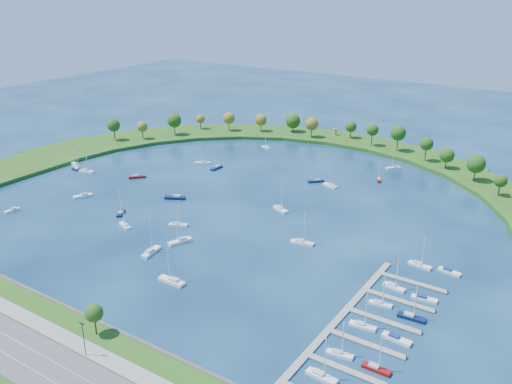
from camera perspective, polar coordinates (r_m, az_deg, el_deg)
The scene contains 38 objects.
ground at distance 250.98m, azimuth -1.58°, elevation -0.97°, with size 700.00×700.00×0.00m, color #072241.
breakwater at distance 313.43m, azimuth -3.44°, elevation 3.77°, with size 286.74×247.64×2.00m.
breakwater_trees at distance 324.98m, azimuth 5.90°, elevation 6.07°, with size 235.89×92.34×15.02m.
harbor_tower at distance 355.16m, azimuth 8.23°, elevation 6.23°, with size 2.60×2.60×4.38m.
dock_system at distance 167.08m, azimuth 10.89°, elevation -13.61°, with size 24.28×82.00×1.60m.
moored_boat_0 at distance 227.84m, azimuth -8.13°, elevation -3.33°, with size 7.95×5.35×11.43m.
moored_boat_1 at distance 275.98m, azimuth 6.27°, elevation 1.21°, with size 7.42×7.34×11.98m.
moored_boat_2 at distance 243.91m, azimuth -13.89°, elevation -2.07°, with size 5.55×7.43×10.88m.
moored_boat_3 at distance 306.25m, azimuth -18.07°, elevation 2.29°, with size 7.98×2.47×11.63m.
moored_boat_4 at distance 286.78m, azimuth -12.28°, elevation 1.62°, with size 7.56×7.98×12.64m.
moored_boat_5 at distance 262.70m, azimuth -24.04°, elevation -1.66°, with size 2.42×6.77×9.75m.
moored_boat_6 at distance 283.44m, azimuth 12.67°, elevation 1.34°, with size 4.93×7.22×10.40m.
moored_boat_7 at distance 213.72m, azimuth -7.90°, elevation -5.02°, with size 6.03×9.84×14.02m.
moored_boat_8 at distance 301.86m, azimuth -17.23°, elevation 2.12°, with size 8.55×4.59×12.11m.
moored_boat_9 at distance 231.43m, azimuth -13.48°, elevation -3.33°, with size 7.92×4.66×11.25m.
moored_boat_10 at distance 303.67m, azimuth -5.56°, elevation 3.11°, with size 8.06×6.44×12.00m.
moored_boat_11 at distance 303.11m, azimuth 14.12°, elevation 2.52°, with size 7.23×7.16×11.68m.
moored_boat_12 at distance 294.59m, azimuth -4.12°, elevation 2.59°, with size 2.54×8.36×12.21m.
moored_boat_13 at distance 187.41m, azimuth -8.75°, elevation -9.07°, with size 9.98×2.88×14.63m.
moored_boat_14 at distance 255.89m, azimuth -8.41°, elevation -0.52°, with size 9.68×6.79×14.01m.
moored_boat_15 at distance 207.45m, azimuth -10.88°, elevation -6.07°, with size 4.23×9.87×14.05m.
moored_boat_16 at distance 331.15m, azimuth 1.06°, elevation 4.74°, with size 6.71×3.63×9.51m.
moored_boat_17 at distance 211.44m, azimuth 4.81°, elevation -5.19°, with size 9.34×4.23×13.26m.
moored_boat_18 at distance 270.78m, azimuth 7.75°, elevation 0.74°, with size 8.35×4.41×11.81m.
moored_boat_19 at distance 267.94m, azimuth -17.57°, elevation -0.32°, with size 6.00×8.70×12.56m.
moored_boat_20 at distance 240.79m, azimuth 2.57°, elevation -1.73°, with size 8.92×5.85×12.79m.
moored_boat_21 at distance 314.60m, azimuth -18.33°, elevation 2.76°, with size 8.93×5.73×12.76m.
docked_boat_0 at distance 147.59m, azimuth 6.83°, elevation -18.41°, with size 8.68×3.00×12.53m.
docked_boat_2 at distance 155.29m, azimuth 8.70°, elevation -16.24°, with size 7.67×3.17×10.94m.
docked_boat_3 at distance 152.23m, azimuth 12.41°, elevation -17.42°, with size 7.68×2.16×11.29m.
docked_boat_4 at distance 166.94m, azimuth 11.02°, elevation -13.43°, with size 8.20×3.08×11.77m.
docked_boat_5 at distance 163.96m, azimuth 14.41°, elevation -14.57°, with size 8.72×3.09×1.74m.
docked_boat_6 at distance 178.02m, azimuth 12.82°, elevation -11.20°, with size 7.42×2.92×10.61m.
docked_boat_7 at distance 173.92m, azimuth 15.87°, elevation -12.34°, with size 8.50×2.88×12.30m.
docked_boat_8 at distance 187.83m, azimuth 14.18°, elevation -9.48°, with size 7.93×3.32×11.30m.
docked_boat_9 at distance 184.20m, azimuth 17.08°, elevation -10.56°, with size 8.26×3.16×1.64m.
docked_boat_10 at distance 203.40m, azimuth 16.68°, elevation -7.23°, with size 8.52×3.11×12.25m.
docked_boat_11 at distance 202.59m, azimuth 19.47°, elevation -7.80°, with size 8.17×3.38×1.62m.
Camera 1 is at (133.70, -190.14, 94.68)m, focal length 38.44 mm.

